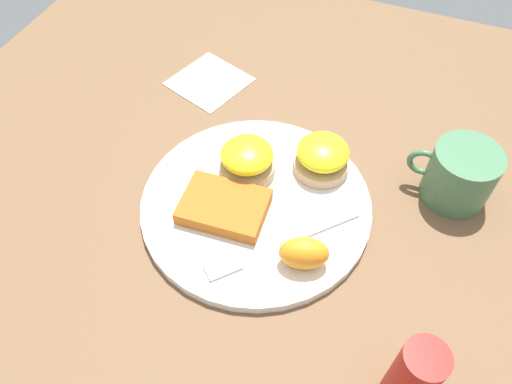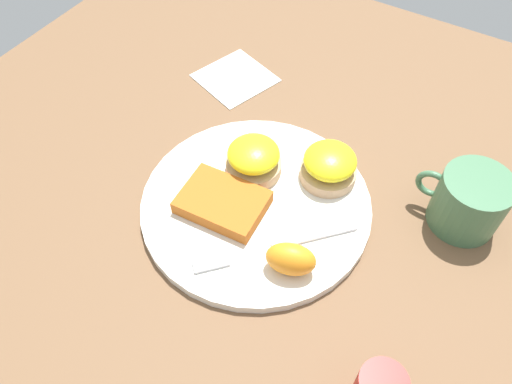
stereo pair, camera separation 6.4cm
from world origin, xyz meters
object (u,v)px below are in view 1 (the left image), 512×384
at_px(orange_wedge, 304,253).
at_px(condiment_bottle, 412,377).
at_px(hashbrown_patty, 224,206).
at_px(fork, 275,246).
at_px(cup, 460,175).
at_px(sandwich_benedict_left, 322,157).
at_px(sandwich_benedict_right, 247,159).

height_order(orange_wedge, condiment_bottle, condiment_bottle).
height_order(hashbrown_patty, condiment_bottle, condiment_bottle).
height_order(fork, cup, cup).
bearing_deg(hashbrown_patty, sandwich_benedict_left, -129.16).
xyz_separation_m(sandwich_benedict_right, fork, (-0.08, 0.10, -0.02)).
relative_size(hashbrown_patty, cup, 0.94).
bearing_deg(condiment_bottle, sandwich_benedict_right, -39.54).
bearing_deg(sandwich_benedict_right, sandwich_benedict_left, -155.65).
bearing_deg(sandwich_benedict_right, orange_wedge, 136.90).
bearing_deg(hashbrown_patty, fork, 161.16).
height_order(sandwich_benedict_right, condiment_bottle, condiment_bottle).
bearing_deg(orange_wedge, hashbrown_patty, -16.50).
distance_m(sandwich_benedict_right, hashbrown_patty, 0.08).
bearing_deg(cup, sandwich_benedict_right, 15.74).
distance_m(orange_wedge, condiment_bottle, 0.18).
relative_size(orange_wedge, condiment_bottle, 0.53).
bearing_deg(cup, orange_wedge, 50.55).
relative_size(orange_wedge, fork, 0.37).
bearing_deg(orange_wedge, sandwich_benedict_right, -43.10).
height_order(sandwich_benedict_right, hashbrown_patty, sandwich_benedict_right).
distance_m(hashbrown_patty, orange_wedge, 0.12).
xyz_separation_m(sandwich_benedict_left, cup, (-0.18, -0.03, 0.00)).
bearing_deg(hashbrown_patty, cup, -151.05).
bearing_deg(orange_wedge, fork, -11.56).
xyz_separation_m(fork, condiment_bottle, (-0.18, 0.11, 0.04)).
relative_size(fork, cup, 1.42).
bearing_deg(sandwich_benedict_left, hashbrown_patty, 50.84).
relative_size(hashbrown_patty, fork, 0.66).
xyz_separation_m(sandwich_benedict_right, orange_wedge, (-0.12, 0.11, -0.00)).
bearing_deg(condiment_bottle, fork, -31.79).
height_order(sandwich_benedict_right, fork, sandwich_benedict_right).
height_order(sandwich_benedict_left, fork, sandwich_benedict_left).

